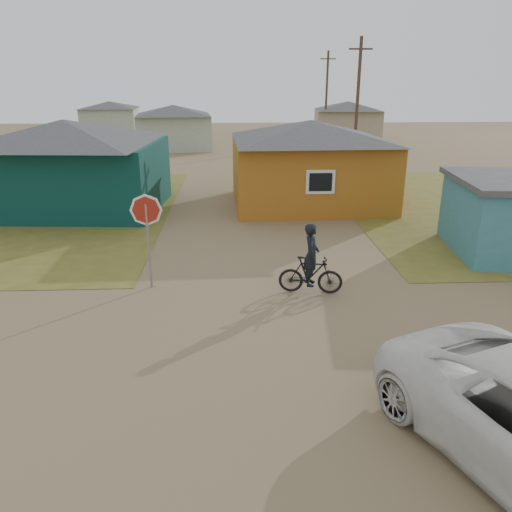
{
  "coord_description": "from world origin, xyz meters",
  "views": [
    {
      "loc": [
        -1.1,
        -9.28,
        5.7
      ],
      "look_at": [
        -0.53,
        3.0,
        1.3
      ],
      "focal_mm": 35.0,
      "sensor_mm": 36.0,
      "label": 1
    }
  ],
  "objects": [
    {
      "name": "house_pale_west",
      "position": [
        -6.0,
        34.0,
        1.86
      ],
      "size": [
        7.04,
        6.15,
        3.6
      ],
      "color": "#A7B49B",
      "rests_on": "ground"
    },
    {
      "name": "utility_pole_near",
      "position": [
        6.5,
        22.0,
        4.14
      ],
      "size": [
        1.4,
        0.2,
        8.0
      ],
      "color": "#49372C",
      "rests_on": "ground"
    },
    {
      "name": "house_beige_east",
      "position": [
        10.0,
        40.0,
        1.86
      ],
      "size": [
        6.95,
        6.05,
        3.6
      ],
      "color": "tan",
      "rests_on": "ground"
    },
    {
      "name": "stop_sign",
      "position": [
        -3.5,
        4.11,
        1.99
      ],
      "size": [
        0.85,
        0.36,
        2.74
      ],
      "color": "gray",
      "rests_on": "ground"
    },
    {
      "name": "house_yellow",
      "position": [
        2.5,
        14.0,
        2.0
      ],
      "size": [
        7.72,
        6.76,
        3.9
      ],
      "color": "#A66219",
      "rests_on": "ground"
    },
    {
      "name": "house_teal",
      "position": [
        -8.5,
        13.5,
        2.05
      ],
      "size": [
        8.93,
        7.08,
        4.0
      ],
      "color": "#08312C",
      "rests_on": "ground"
    },
    {
      "name": "ground",
      "position": [
        0.0,
        0.0,
        0.0
      ],
      "size": [
        120.0,
        120.0,
        0.0
      ],
      "primitive_type": "plane",
      "color": "olive"
    },
    {
      "name": "utility_pole_far",
      "position": [
        7.5,
        38.0,
        4.14
      ],
      "size": [
        1.4,
        0.2,
        8.0
      ],
      "color": "#49372C",
      "rests_on": "ground"
    },
    {
      "name": "house_pale_north",
      "position": [
        -14.0,
        46.0,
        1.75
      ],
      "size": [
        6.28,
        5.81,
        3.4
      ],
      "color": "#A7B49B",
      "rests_on": "ground"
    },
    {
      "name": "cyclist",
      "position": [
        1.01,
        3.51,
        0.73
      ],
      "size": [
        1.84,
        0.79,
        2.01
      ],
      "color": "black",
      "rests_on": "ground"
    }
  ]
}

